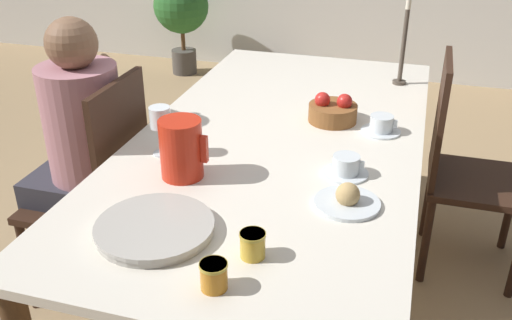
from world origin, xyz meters
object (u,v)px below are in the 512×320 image
teacup_near_person (346,167)px  candlestick_tall (403,50)px  wine_glass_water (160,120)px  fruit_bowl (333,111)px  chair_opposite (462,165)px  jam_jar_amber (253,244)px  jam_jar_red (214,275)px  teacup_across (381,125)px  bread_plate (347,199)px  serving_tray (155,228)px  chair_person_side (101,190)px  person_seated (79,139)px  red_pitcher (181,148)px  potted_plant (181,10)px

teacup_near_person → candlestick_tall: bearing=83.5°
wine_glass_water → fruit_bowl: 0.68m
chair_opposite → teacup_near_person: bearing=-30.2°
jam_jar_amber → chair_opposite: bearing=64.6°
candlestick_tall → jam_jar_red: bearing=-101.4°
teacup_across → bread_plate: bread_plate is taller
chair_opposite → bread_plate: size_ratio=4.96×
bread_plate → candlestick_tall: size_ratio=0.50×
chair_opposite → jam_jar_amber: size_ratio=13.74×
serving_tray → jam_jar_red: jam_jar_red is taller
teacup_near_person → jam_jar_red: bearing=-108.3°
chair_person_side → serving_tray: chair_person_side is taller
wine_glass_water → jam_jar_amber: bearing=-45.3°
jam_jar_red → fruit_bowl: size_ratio=0.38×
wine_glass_water → serving_tray: 0.49m
wine_glass_water → bread_plate: (0.66, -0.15, -0.11)m
candlestick_tall → person_seated: bearing=-145.3°
teacup_near_person → teacup_across: size_ratio=1.00×
red_pitcher → fruit_bowl: 0.69m
chair_opposite → fruit_bowl: bearing=-60.7°
teacup_near_person → potted_plant: 3.45m
jam_jar_red → potted_plant: bearing=114.4°
red_pitcher → fruit_bowl: size_ratio=1.03×
teacup_across → potted_plant: same height
bread_plate → candlestick_tall: 1.13m
teacup_near_person → jam_jar_amber: size_ratio=2.10×
chair_person_side → fruit_bowl: bearing=-68.5°
person_seated → potted_plant: person_seated is taller
wine_glass_water → bread_plate: wine_glass_water is taller
chair_opposite → jam_jar_red: (-0.63, -1.35, 0.30)m
chair_opposite → jam_jar_amber: (-0.58, -1.21, 0.30)m
serving_tray → potted_plant: bearing=112.2°
teacup_across → serving_tray: size_ratio=0.46×
fruit_bowl → candlestick_tall: candlestick_tall is taller
red_pitcher → chair_person_side: bearing=153.4°
person_seated → jam_jar_amber: person_seated is taller
jam_jar_amber → red_pitcher: bearing=134.5°
chair_person_side → red_pitcher: (0.47, -0.24, 0.36)m
bread_plate → jam_jar_red: bearing=-118.1°
bread_plate → potted_plant: (-1.86, 3.10, -0.23)m
chair_opposite → serving_tray: 1.49m
person_seated → wine_glass_water: 0.50m
wine_glass_water → teacup_across: wine_glass_water is taller
jam_jar_amber → chair_person_side: bearing=144.3°
serving_tray → potted_plant: size_ratio=0.39×
serving_tray → bread_plate: 0.56m
person_seated → chair_person_side: bearing=-114.2°
red_pitcher → bread_plate: size_ratio=0.99×
chair_person_side → jam_jar_amber: (0.81, -0.58, 0.30)m
red_pitcher → teacup_across: bearing=42.2°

